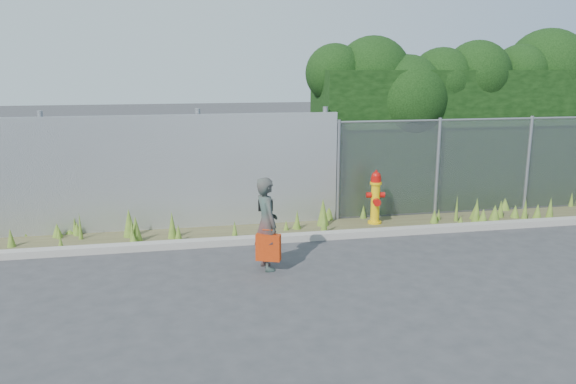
{
  "coord_description": "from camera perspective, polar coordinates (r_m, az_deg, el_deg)",
  "views": [
    {
      "loc": [
        -2.12,
        -7.68,
        3.1
      ],
      "look_at": [
        -0.3,
        1.4,
        1.0
      ],
      "focal_mm": 35.0,
      "sensor_mm": 36.0,
      "label": 1
    }
  ],
  "objects": [
    {
      "name": "hedge",
      "position": [
        13.45,
        18.25,
        7.85
      ],
      "size": [
        7.57,
        2.15,
        3.93
      ],
      "color": "black",
      "rests_on": "ground"
    },
    {
      "name": "ground",
      "position": [
        8.55,
        3.86,
        -8.51
      ],
      "size": [
        80.0,
        80.0,
        0.0
      ],
      "primitive_type": "plane",
      "color": "#353537",
      "rests_on": "ground"
    },
    {
      "name": "chainlink_fence",
      "position": [
        12.6,
        19.22,
        2.61
      ],
      "size": [
        6.5,
        0.07,
        2.05
      ],
      "color": "gray",
      "rests_on": "ground"
    },
    {
      "name": "weed_strip",
      "position": [
        10.87,
        2.4,
        -3.04
      ],
      "size": [
        16.0,
        1.33,
        0.55
      ],
      "color": "#4C472B",
      "rests_on": "ground"
    },
    {
      "name": "curb",
      "position": [
        10.18,
        1.22,
        -4.61
      ],
      "size": [
        16.0,
        0.22,
        0.12
      ],
      "primitive_type": "cube",
      "color": "gray",
      "rests_on": "ground"
    },
    {
      "name": "woman",
      "position": [
        8.62,
        -2.2,
        -3.23
      ],
      "size": [
        0.44,
        0.59,
        1.45
      ],
      "primitive_type": "imported",
      "rotation": [
        0.0,
        0.0,
        1.76
      ],
      "color": "#0F6255",
      "rests_on": "ground"
    },
    {
      "name": "fire_hydrant",
      "position": [
        11.21,
        8.88,
        -0.64
      ],
      "size": [
        0.37,
        0.33,
        1.09
      ],
      "rotation": [
        0.0,
        0.0,
        -0.13
      ],
      "color": "yellow",
      "rests_on": "ground"
    },
    {
      "name": "black_shoulder_bag",
      "position": [
        8.66,
        -2.3,
        -1.36
      ],
      "size": [
        0.23,
        0.09,
        0.17
      ],
      "rotation": [
        0.0,
        0.0,
        -0.17
      ],
      "color": "black"
    },
    {
      "name": "red_tote_bag",
      "position": [
        8.57,
        -2.01,
        -5.64
      ],
      "size": [
        0.37,
        0.14,
        0.49
      ],
      "rotation": [
        0.0,
        0.0,
        -0.38
      ],
      "color": "#A72A09"
    },
    {
      "name": "corrugated_fence",
      "position": [
        10.93,
        -17.06,
        1.68
      ],
      "size": [
        8.5,
        0.21,
        2.3
      ],
      "color": "#A4A8AB",
      "rests_on": "ground"
    }
  ]
}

